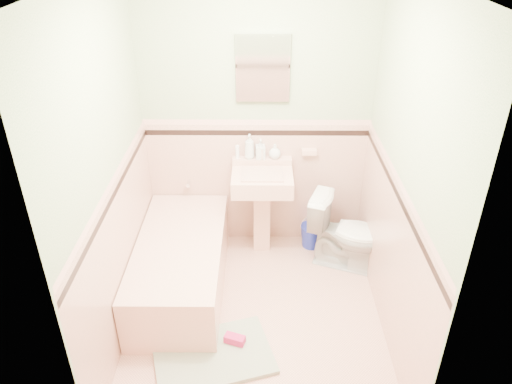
{
  "coord_description": "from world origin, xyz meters",
  "views": [
    {
      "loc": [
        0.02,
        -2.93,
        2.85
      ],
      "look_at": [
        0.0,
        0.25,
        1.0
      ],
      "focal_mm": 34.54,
      "sensor_mm": 36.0,
      "label": 1
    }
  ],
  "objects_px": {
    "soap_bottle_left": "(249,146)",
    "bucket": "(312,236)",
    "shoe": "(235,339)",
    "sink": "(262,213)",
    "soap_bottle_right": "(275,151)",
    "toilet": "(347,233)",
    "soap_bottle_mid": "(260,149)",
    "medicine_cabinet": "(263,68)",
    "bathtub": "(181,267)"
  },
  "relations": [
    {
      "from": "soap_bottle_left",
      "to": "bucket",
      "type": "height_order",
      "value": "soap_bottle_left"
    },
    {
      "from": "shoe",
      "to": "sink",
      "type": "bearing_deg",
      "value": 99.58
    },
    {
      "from": "sink",
      "to": "soap_bottle_right",
      "type": "distance_m",
      "value": 0.58
    },
    {
      "from": "soap_bottle_left",
      "to": "shoe",
      "type": "distance_m",
      "value": 1.66
    },
    {
      "from": "shoe",
      "to": "toilet",
      "type": "bearing_deg",
      "value": 65.16
    },
    {
      "from": "soap_bottle_left",
      "to": "soap_bottle_mid",
      "type": "relative_size",
      "value": 1.25
    },
    {
      "from": "soap_bottle_mid",
      "to": "soap_bottle_left",
      "type": "bearing_deg",
      "value": 180.0
    },
    {
      "from": "medicine_cabinet",
      "to": "sink",
      "type": "bearing_deg",
      "value": -90.0
    },
    {
      "from": "bathtub",
      "to": "soap_bottle_left",
      "type": "relative_size",
      "value": 6.6
    },
    {
      "from": "bathtub",
      "to": "soap_bottle_right",
      "type": "distance_m",
      "value": 1.29
    },
    {
      "from": "toilet",
      "to": "soap_bottle_left",
      "type": "bearing_deg",
      "value": 87.57
    },
    {
      "from": "sink",
      "to": "soap_bottle_mid",
      "type": "distance_m",
      "value": 0.59
    },
    {
      "from": "sink",
      "to": "medicine_cabinet",
      "type": "xyz_separation_m",
      "value": [
        0.0,
        0.21,
        1.28
      ]
    },
    {
      "from": "medicine_cabinet",
      "to": "shoe",
      "type": "distance_m",
      "value": 2.16
    },
    {
      "from": "bucket",
      "to": "medicine_cabinet",
      "type": "bearing_deg",
      "value": 165.72
    },
    {
      "from": "soap_bottle_mid",
      "to": "medicine_cabinet",
      "type": "bearing_deg",
      "value": 61.81
    },
    {
      "from": "bucket",
      "to": "toilet",
      "type": "bearing_deg",
      "value": -45.16
    },
    {
      "from": "soap_bottle_right",
      "to": "bucket",
      "type": "xyz_separation_m",
      "value": [
        0.37,
        -0.09,
        -0.85
      ]
    },
    {
      "from": "medicine_cabinet",
      "to": "toilet",
      "type": "height_order",
      "value": "medicine_cabinet"
    },
    {
      "from": "soap_bottle_right",
      "to": "toilet",
      "type": "xyz_separation_m",
      "value": [
        0.65,
        -0.37,
        -0.62
      ]
    },
    {
      "from": "sink",
      "to": "bucket",
      "type": "relative_size",
      "value": 3.78
    },
    {
      "from": "bathtub",
      "to": "shoe",
      "type": "bearing_deg",
      "value": -53.84
    },
    {
      "from": "soap_bottle_mid",
      "to": "toilet",
      "type": "relative_size",
      "value": 0.27
    },
    {
      "from": "bathtub",
      "to": "medicine_cabinet",
      "type": "distance_m",
      "value": 1.78
    },
    {
      "from": "medicine_cabinet",
      "to": "soap_bottle_right",
      "type": "relative_size",
      "value": 4.11
    },
    {
      "from": "soap_bottle_mid",
      "to": "bucket",
      "type": "distance_m",
      "value": 1.01
    },
    {
      "from": "sink",
      "to": "toilet",
      "type": "bearing_deg",
      "value": -14.17
    },
    {
      "from": "soap_bottle_right",
      "to": "toilet",
      "type": "relative_size",
      "value": 0.2
    },
    {
      "from": "bathtub",
      "to": "bucket",
      "type": "relative_size",
      "value": 6.77
    },
    {
      "from": "soap_bottle_left",
      "to": "toilet",
      "type": "relative_size",
      "value": 0.33
    },
    {
      "from": "soap_bottle_left",
      "to": "toilet",
      "type": "height_order",
      "value": "soap_bottle_left"
    },
    {
      "from": "medicine_cabinet",
      "to": "soap_bottle_left",
      "type": "bearing_deg",
      "value": -165.18
    },
    {
      "from": "sink",
      "to": "soap_bottle_mid",
      "type": "relative_size",
      "value": 4.6
    },
    {
      "from": "soap_bottle_right",
      "to": "bucket",
      "type": "height_order",
      "value": "soap_bottle_right"
    },
    {
      "from": "shoe",
      "to": "soap_bottle_left",
      "type": "bearing_deg",
      "value": 105.57
    },
    {
      "from": "sink",
      "to": "bucket",
      "type": "bearing_deg",
      "value": 10.31
    },
    {
      "from": "sink",
      "to": "soap_bottle_right",
      "type": "relative_size",
      "value": 6.17
    },
    {
      "from": "soap_bottle_right",
      "to": "bathtub",
      "type": "bearing_deg",
      "value": -138.16
    },
    {
      "from": "bathtub",
      "to": "soap_bottle_left",
      "type": "distance_m",
      "value": 1.2
    },
    {
      "from": "medicine_cabinet",
      "to": "soap_bottle_left",
      "type": "distance_m",
      "value": 0.7
    },
    {
      "from": "shoe",
      "to": "bucket",
      "type": "bearing_deg",
      "value": 81.0
    },
    {
      "from": "bathtub",
      "to": "soap_bottle_left",
      "type": "xyz_separation_m",
      "value": [
        0.57,
        0.71,
        0.78
      ]
    },
    {
      "from": "toilet",
      "to": "bathtub",
      "type": "bearing_deg",
      "value": 123.88
    },
    {
      "from": "medicine_cabinet",
      "to": "bucket",
      "type": "height_order",
      "value": "medicine_cabinet"
    },
    {
      "from": "sink",
      "to": "soap_bottle_right",
      "type": "height_order",
      "value": "soap_bottle_right"
    },
    {
      "from": "bucket",
      "to": "sink",
      "type": "bearing_deg",
      "value": -169.69
    },
    {
      "from": "soap_bottle_left",
      "to": "bathtub",
      "type": "bearing_deg",
      "value": -128.59
    },
    {
      "from": "toilet",
      "to": "shoe",
      "type": "distance_m",
      "value": 1.41
    },
    {
      "from": "soap_bottle_left",
      "to": "shoe",
      "type": "relative_size",
      "value": 1.49
    },
    {
      "from": "soap_bottle_left",
      "to": "shoe",
      "type": "height_order",
      "value": "soap_bottle_left"
    }
  ]
}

